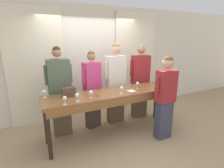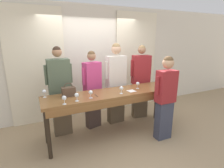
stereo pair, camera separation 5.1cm
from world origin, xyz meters
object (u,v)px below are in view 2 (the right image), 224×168
object	(u,v)px
guest_cream_sweater	(116,83)
handbag	(69,91)
wine_glass_center_right	(77,95)
wine_glass_front_right	(121,88)
wine_bottle	(159,83)
host_pouring	(165,97)
guest_olive_jacket	(60,92)
wine_glass_front_mid	(44,92)
wine_glass_center_mid	(138,84)
wine_glass_center_left	(91,93)
guest_striped_shirt	(140,82)
wine_glass_front_left	(64,98)
guest_pink_top	(92,89)
tasting_bar	(114,97)

from	to	relation	value
guest_cream_sweater	handbag	bearing A→B (deg)	-161.76
wine_glass_center_right	wine_glass_front_right	bearing A→B (deg)	2.99
wine_bottle	host_pouring	distance (m)	0.42
guest_olive_jacket	handbag	bearing A→B (deg)	-75.38
wine_glass_front_mid	wine_glass_center_mid	world-z (taller)	same
wine_glass_center_left	wine_glass_center_right	world-z (taller)	same
guest_olive_jacket	host_pouring	distance (m)	2.12
handbag	wine_glass_front_mid	distance (m)	0.43
wine_glass_front_mid	guest_striped_shirt	bearing A→B (deg)	6.67
handbag	wine_glass_front_right	world-z (taller)	handbag
wine_glass_front_left	guest_cream_sweater	bearing A→B (deg)	30.27
guest_pink_top	wine_glass_center_mid	bearing A→B (deg)	-30.89
guest_cream_sweater	guest_striped_shirt	size ratio (longest dim) A/B	1.03
wine_glass_front_mid	handbag	bearing A→B (deg)	-16.16
wine_glass_center_mid	guest_olive_jacket	xyz separation A→B (m)	(-1.55, 0.51, -0.12)
wine_glass_front_mid	guest_cream_sweater	xyz separation A→B (m)	(1.59, 0.27, -0.07)
wine_glass_front_left	wine_glass_center_mid	world-z (taller)	same
handbag	wine_glass_front_left	xyz separation A→B (m)	(-0.15, -0.39, 0.01)
wine_glass_center_right	wine_glass_front_mid	bearing A→B (deg)	137.68
guest_pink_top	host_pouring	size ratio (longest dim) A/B	1.03
wine_glass_center_left	wine_glass_center_mid	xyz separation A→B (m)	(1.11, 0.16, 0.00)
wine_glass_front_mid	wine_glass_center_mid	size ratio (longest dim) A/B	1.00
tasting_bar	wine_glass_center_right	size ratio (longest dim) A/B	18.85
host_pouring	wine_glass_center_left	bearing A→B (deg)	164.19
guest_olive_jacket	guest_cream_sweater	size ratio (longest dim) A/B	0.98
tasting_bar	guest_striped_shirt	xyz separation A→B (m)	(1.00, 0.53, 0.09)
wine_glass_front_left	wine_glass_center_left	bearing A→B (deg)	12.22
wine_glass_front_left	guest_olive_jacket	size ratio (longest dim) A/B	0.08
wine_glass_center_right	guest_cream_sweater	xyz separation A→B (m)	(1.10, 0.71, -0.07)
guest_olive_jacket	host_pouring	world-z (taller)	guest_olive_jacket
guest_cream_sweater	guest_pink_top	bearing A→B (deg)	180.00
wine_glass_front_left	guest_olive_jacket	xyz separation A→B (m)	(0.05, 0.77, -0.12)
guest_olive_jacket	guest_pink_top	xyz separation A→B (m)	(0.70, 0.00, -0.03)
wine_glass_front_right	wine_glass_center_left	size ratio (longest dim) A/B	1.00
wine_glass_front_left	guest_pink_top	distance (m)	1.09
wine_glass_center_mid	host_pouring	size ratio (longest dim) A/B	0.09
tasting_bar	handbag	bearing A→B (deg)	170.57
guest_olive_jacket	wine_bottle	bearing A→B (deg)	-19.64
wine_bottle	guest_striped_shirt	world-z (taller)	guest_striped_shirt
handbag	wine_glass_front_left	bearing A→B (deg)	-111.15
wine_glass_front_mid	guest_pink_top	xyz separation A→B (m)	(1.01, 0.27, -0.15)
wine_glass_front_left	wine_glass_front_mid	bearing A→B (deg)	117.82
wine_glass_center_mid	host_pouring	distance (m)	0.64
wine_glass_center_right	wine_bottle	bearing A→B (deg)	0.50
tasting_bar	wine_glass_center_right	bearing A→B (deg)	-167.13
handbag	guest_pink_top	world-z (taller)	guest_pink_top
wine_glass_front_right	wine_glass_front_left	bearing A→B (deg)	-174.50
tasting_bar	wine_glass_center_left	xyz separation A→B (m)	(-0.53, -0.14, 0.20)
handbag	guest_cream_sweater	distance (m)	1.24
wine_glass_front_right	wine_glass_center_mid	size ratio (longest dim) A/B	1.00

